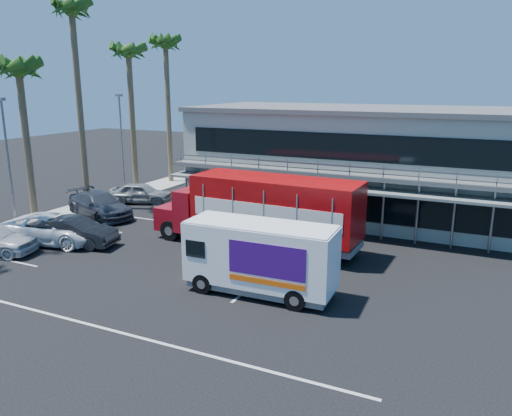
% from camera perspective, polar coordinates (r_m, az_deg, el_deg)
% --- Properties ---
extents(ground, '(120.00, 120.00, 0.00)m').
position_cam_1_polar(ground, '(23.65, -4.85, -8.02)').
color(ground, black).
rests_on(ground, ground).
extents(building, '(22.40, 12.00, 7.30)m').
position_cam_1_polar(building, '(35.19, 11.66, 5.27)').
color(building, '#969D90').
rests_on(building, ground).
extents(curb_strip, '(3.00, 32.00, 0.16)m').
position_cam_1_polar(curb_strip, '(37.12, -20.52, -0.53)').
color(curb_strip, '#A5A399').
rests_on(curb_strip, ground).
extents(palm_c, '(2.80, 2.80, 10.75)m').
position_cam_1_polar(palm_c, '(33.98, -25.43, 13.34)').
color(palm_c, brown).
rests_on(palm_c, ground).
extents(palm_d, '(2.80, 2.80, 14.75)m').
position_cam_1_polar(palm_d, '(37.81, -20.23, 19.24)').
color(palm_d, brown).
rests_on(palm_d, ground).
extents(palm_e, '(2.80, 2.80, 12.25)m').
position_cam_1_polar(palm_e, '(41.05, -14.33, 16.05)').
color(palm_e, brown).
rests_on(palm_e, ground).
extents(palm_f, '(2.80, 2.80, 13.25)m').
position_cam_1_polar(palm_f, '(45.73, -10.27, 17.14)').
color(palm_f, brown).
rests_on(palm_f, ground).
extents(light_pole_near, '(0.50, 0.25, 8.09)m').
position_cam_1_polar(light_pole_near, '(32.47, -26.45, 4.88)').
color(light_pole_near, gray).
rests_on(light_pole_near, ground).
extents(light_pole_far, '(0.50, 0.25, 8.09)m').
position_cam_1_polar(light_pole_far, '(39.40, -15.07, 7.25)').
color(light_pole_far, gray).
rests_on(light_pole_far, ground).
extents(red_truck, '(11.96, 3.26, 3.99)m').
position_cam_1_polar(red_truck, '(27.14, 0.70, -0.16)').
color(red_truck, maroon).
rests_on(red_truck, ground).
extents(white_van, '(6.52, 2.40, 3.15)m').
position_cam_1_polar(white_van, '(21.39, 0.48, -5.61)').
color(white_van, white).
rests_on(white_van, ground).
extents(parked_car_b, '(5.04, 2.55, 1.59)m').
position_cam_1_polar(parked_car_b, '(29.73, -20.03, -2.57)').
color(parked_car_b, black).
rests_on(parked_car_b, ground).
extents(parked_car_c, '(6.45, 4.01, 1.67)m').
position_cam_1_polar(parked_car_c, '(30.66, -22.23, -2.20)').
color(parked_car_c, white).
rests_on(parked_car_c, ground).
extents(parked_car_d, '(6.25, 4.13, 1.68)m').
position_cam_1_polar(parked_car_d, '(35.44, -17.44, 0.33)').
color(parked_car_d, '#2D313C').
rests_on(parked_car_d, ground).
extents(parked_car_e, '(4.96, 3.23, 1.57)m').
position_cam_1_polar(parked_car_e, '(38.78, -12.98, 1.69)').
color(parked_car_e, gray).
rests_on(parked_car_e, ground).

